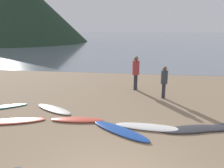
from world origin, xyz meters
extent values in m
cube|color=#8C7559|center=(0.00, 10.00, -0.10)|extent=(120.00, 120.00, 0.20)
cube|color=slate|center=(0.00, 61.89, 0.00)|extent=(140.00, 100.00, 0.01)
cone|color=#1E3323|center=(-24.02, 40.44, 6.41)|extent=(26.60, 26.60, 12.82)
ellipsoid|color=#D84C38|center=(-4.01, 3.00, 0.04)|extent=(2.44, 1.22, 0.07)
ellipsoid|color=silver|center=(-2.94, 4.33, 0.04)|extent=(1.95, 1.40, 0.09)
ellipsoid|color=#D84C38|center=(-1.67, 3.42, 0.04)|extent=(2.00, 0.63, 0.09)
ellipsoid|color=#1E479E|center=(-0.03, 2.76, 0.04)|extent=(2.22, 1.72, 0.09)
ellipsoid|color=white|center=(0.96, 3.15, 0.04)|extent=(2.40, 0.73, 0.09)
ellipsoid|color=#333338|center=(2.37, 3.22, 0.04)|extent=(2.23, 1.20, 0.08)
cylinder|color=#2D2D38|center=(0.31, 7.82, 0.42)|extent=(0.20, 0.20, 0.85)
cylinder|color=#9E3338|center=(0.31, 7.82, 1.22)|extent=(0.37, 0.37, 0.74)
sphere|color=brown|center=(0.31, 7.82, 1.71)|extent=(0.24, 0.24, 0.24)
cylinder|color=#2D2D38|center=(1.69, 6.54, 0.36)|extent=(0.17, 0.17, 0.72)
cylinder|color=#333842|center=(1.69, 6.54, 1.04)|extent=(0.31, 0.31, 0.63)
sphere|color=brown|center=(1.69, 6.54, 1.45)|extent=(0.20, 0.20, 0.20)
camera|label=1|loc=(0.61, -3.91, 3.42)|focal=35.66mm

